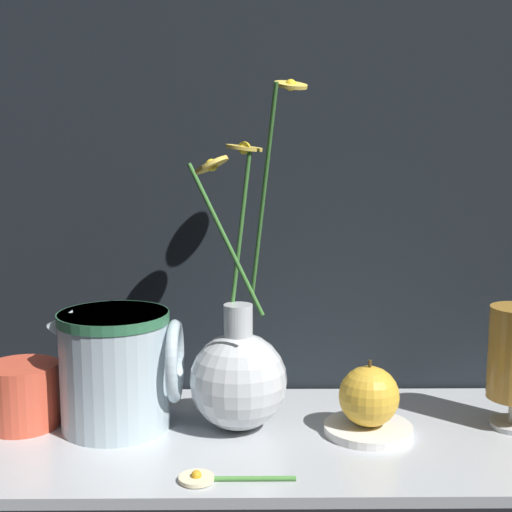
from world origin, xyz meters
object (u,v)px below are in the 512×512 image
(vase_with_flowers, at_px, (239,374))
(yellow_mug, at_px, (20,395))
(ceramic_pitcher, at_px, (117,365))
(orange_fruit, at_px, (369,397))

(vase_with_flowers, bearing_deg, yellow_mug, 178.01)
(ceramic_pitcher, height_order, orange_fruit, ceramic_pitcher)
(vase_with_flowers, height_order, yellow_mug, vase_with_flowers)
(ceramic_pitcher, bearing_deg, vase_with_flowers, -1.84)
(yellow_mug, height_order, ceramic_pitcher, ceramic_pitcher)
(vase_with_flowers, xyz_separation_m, ceramic_pitcher, (-0.14, 0.00, 0.01))
(orange_fruit, bearing_deg, vase_with_flowers, 172.43)
(yellow_mug, bearing_deg, orange_fruit, -4.05)
(orange_fruit, bearing_deg, ceramic_pitcher, 175.21)
(vase_with_flowers, height_order, ceramic_pitcher, vase_with_flowers)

